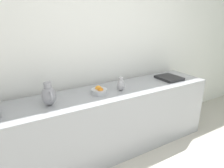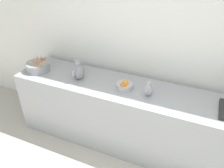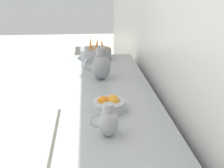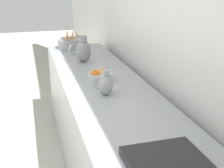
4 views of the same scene
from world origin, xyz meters
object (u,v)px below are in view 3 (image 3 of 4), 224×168
(metal_pitcher_short, at_px, (108,122))
(orange_bowl, at_px, (109,105))
(vegetable_colander, at_px, (96,54))
(metal_pitcher_tall, at_px, (101,65))

(metal_pitcher_short, bearing_deg, orange_bowl, -95.57)
(vegetable_colander, xyz_separation_m, metal_pitcher_short, (-0.01, 1.49, 0.02))
(metal_pitcher_tall, relative_size, metal_pitcher_short, 1.46)
(vegetable_colander, xyz_separation_m, orange_bowl, (-0.03, 1.20, -0.02))
(orange_bowl, relative_size, metal_pitcher_short, 1.11)
(vegetable_colander, distance_m, orange_bowl, 1.20)
(metal_pitcher_tall, height_order, metal_pitcher_short, metal_pitcher_tall)
(metal_pitcher_tall, bearing_deg, orange_bowl, 91.81)
(orange_bowl, distance_m, metal_pitcher_short, 0.30)
(metal_pitcher_short, bearing_deg, vegetable_colander, -89.78)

